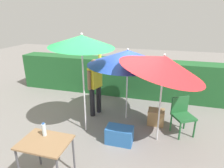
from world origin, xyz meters
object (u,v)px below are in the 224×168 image
object	(u,v)px
umbrella_rainbow	(128,57)
person_vendor	(95,83)
umbrella_yellow	(82,41)
cooler_box	(119,135)
umbrella_orange	(164,64)
folding_table	(45,146)
chair_plastic	(182,114)
crate_cardboard	(156,117)
bottle_water	(44,130)

from	to	relation	value
umbrella_rainbow	person_vendor	bearing A→B (deg)	179.11
umbrella_yellow	person_vendor	distance (m)	1.51
umbrella_yellow	cooler_box	size ratio (longest dim) A/B	4.01
umbrella_orange	folding_table	size ratio (longest dim) A/B	2.69
person_vendor	umbrella_rainbow	bearing A→B (deg)	-0.89
person_vendor	chair_plastic	distance (m)	2.36
umbrella_rainbow	cooler_box	size ratio (longest dim) A/B	3.44
umbrella_rainbow	umbrella_yellow	distance (m)	1.28
umbrella_orange	umbrella_yellow	size ratio (longest dim) A/B	0.91
umbrella_rainbow	umbrella_yellow	xyz separation A→B (m)	(-0.83, -0.85, 0.47)
umbrella_rainbow	folding_table	world-z (taller)	umbrella_rainbow
person_vendor	folding_table	distance (m)	2.47
crate_cardboard	folding_table	bearing A→B (deg)	-125.15
umbrella_yellow	person_vendor	size ratio (longest dim) A/B	1.26
umbrella_orange	crate_cardboard	distance (m)	1.72
umbrella_orange	bottle_water	world-z (taller)	umbrella_orange
crate_cardboard	chair_plastic	bearing A→B (deg)	-21.65
umbrella_rainbow	cooler_box	world-z (taller)	umbrella_rainbow
chair_plastic	cooler_box	world-z (taller)	chair_plastic
umbrella_yellow	chair_plastic	distance (m)	2.84
chair_plastic	umbrella_yellow	bearing A→B (deg)	-166.70
umbrella_yellow	crate_cardboard	world-z (taller)	umbrella_yellow
bottle_water	umbrella_rainbow	bearing A→B (deg)	67.60
folding_table	crate_cardboard	bearing A→B (deg)	54.85
folding_table	bottle_water	world-z (taller)	bottle_water
umbrella_rainbow	folding_table	distance (m)	2.78
person_vendor	crate_cardboard	xyz separation A→B (m)	(1.70, -0.10, -0.74)
chair_plastic	crate_cardboard	world-z (taller)	chair_plastic
umbrella_orange	cooler_box	distance (m)	1.82
umbrella_rainbow	crate_cardboard	distance (m)	1.72
crate_cardboard	umbrella_orange	bearing A→B (deg)	-83.21
crate_cardboard	bottle_water	size ratio (longest dim) A/B	1.72
umbrella_rainbow	umbrella_orange	xyz separation A→B (m)	(0.89, -0.74, 0.07)
person_vendor	folding_table	world-z (taller)	person_vendor
crate_cardboard	folding_table	distance (m)	2.92
person_vendor	chair_plastic	size ratio (longest dim) A/B	2.11
umbrella_yellow	umbrella_orange	bearing A→B (deg)	3.64
umbrella_orange	folding_table	xyz separation A→B (m)	(-1.74, -1.70, -1.10)
umbrella_rainbow	folding_table	size ratio (longest dim) A/B	2.54
umbrella_rainbow	bottle_water	size ratio (longest dim) A/B	8.48
umbrella_rainbow	folding_table	xyz separation A→B (m)	(-0.85, -2.44, -1.03)
umbrella_rainbow	cooler_box	bearing A→B (deg)	-85.84
umbrella_yellow	folding_table	world-z (taller)	umbrella_yellow
bottle_water	cooler_box	bearing A→B (deg)	48.98
umbrella_yellow	chair_plastic	bearing A→B (deg)	13.30
bottle_water	folding_table	bearing A→B (deg)	-56.93
umbrella_yellow	cooler_box	bearing A→B (deg)	-16.03
crate_cardboard	umbrella_rainbow	bearing A→B (deg)	173.88
chair_plastic	umbrella_orange	bearing A→B (deg)	-141.02
umbrella_orange	umbrella_yellow	xyz separation A→B (m)	(-1.72, -0.11, 0.39)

